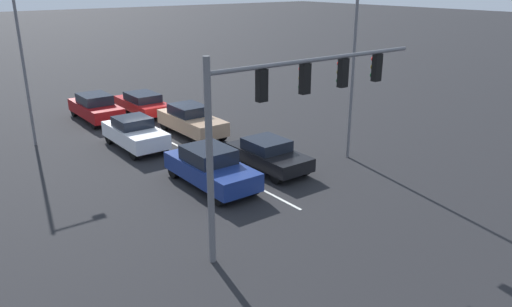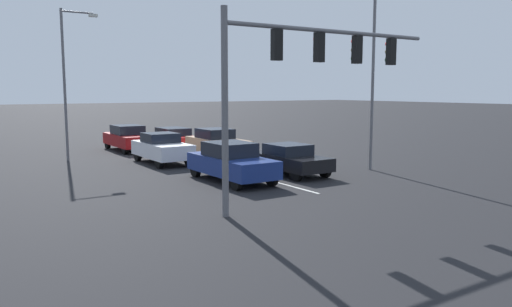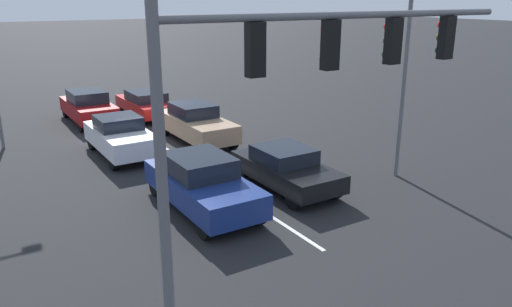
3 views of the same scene
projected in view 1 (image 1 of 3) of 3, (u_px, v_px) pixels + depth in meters
ground_plane at (155, 134)px, 27.36m from camera, size 240.00×240.00×0.00m
lane_stripe_left_divider at (181, 148)px, 25.13m from camera, size 0.12×17.95×0.01m
car_black_leftlane_front at (268, 154)px, 22.14m from camera, size 1.82×4.15×1.36m
car_navy_midlane_front at (211, 167)px, 20.29m from camera, size 1.87×4.63×1.62m
car_white_midlane_second at (135, 133)px, 24.83m from camera, size 1.82×4.22×1.57m
car_tan_leftlane_second at (191, 120)px, 26.94m from camera, size 1.77×4.71×1.63m
car_maroon_midlane_third at (96, 107)px, 29.72m from camera, size 1.82×4.57×1.59m
car_red_leftlane_third at (142, 103)px, 31.17m from camera, size 1.83×4.59×1.34m
traffic_signal_gantry at (290, 98)px, 15.25m from camera, size 8.46×0.37×6.15m
street_lamp_right_shoulder at (26, 54)px, 24.17m from camera, size 1.92×0.24×7.97m
street_lamp_left_shoulder at (351, 55)px, 22.13m from camera, size 1.71×0.24×8.52m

